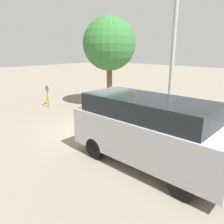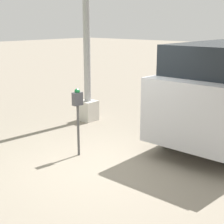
{
  "view_description": "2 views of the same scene",
  "coord_description": "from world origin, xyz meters",
  "px_view_note": "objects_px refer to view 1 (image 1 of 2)",
  "views": [
    {
      "loc": [
        6.89,
        -6.9,
        3.65
      ],
      "look_at": [
        0.44,
        0.12,
        0.89
      ],
      "focal_mm": 35.0,
      "sensor_mm": 36.0,
      "label": 1
    },
    {
      "loc": [
        -4.4,
        -4.17,
        2.64
      ],
      "look_at": [
        0.35,
        -0.05,
        0.99
      ],
      "focal_mm": 55.0,
      "sensor_mm": 36.0,
      "label": 2
    }
  ],
  "objects_px": {
    "parking_meter_far": "(47,91)",
    "street_tree": "(109,44)",
    "parked_van": "(149,129)",
    "fire_hydrant": "(47,99)",
    "lamp_post": "(171,76)",
    "parking_meter_near": "(115,106)"
  },
  "relations": [
    {
      "from": "parking_meter_far",
      "to": "parked_van",
      "type": "xyz_separation_m",
      "value": [
        8.76,
        -1.75,
        0.14
      ]
    },
    {
      "from": "parked_van",
      "to": "fire_hydrant",
      "type": "height_order",
      "value": "parked_van"
    },
    {
      "from": "parked_van",
      "to": "street_tree",
      "type": "xyz_separation_m",
      "value": [
        -6.23,
        4.82,
        2.72
      ]
    },
    {
      "from": "parking_meter_near",
      "to": "fire_hydrant",
      "type": "bearing_deg",
      "value": -172.24
    },
    {
      "from": "parked_van",
      "to": "fire_hydrant",
      "type": "xyz_separation_m",
      "value": [
        -9.53,
        2.16,
        -0.83
      ]
    },
    {
      "from": "parked_van",
      "to": "street_tree",
      "type": "distance_m",
      "value": 8.33
    },
    {
      "from": "street_tree",
      "to": "parked_van",
      "type": "bearing_deg",
      "value": -37.77
    },
    {
      "from": "lamp_post",
      "to": "parked_van",
      "type": "relative_size",
      "value": 1.27
    },
    {
      "from": "fire_hydrant",
      "to": "parking_meter_near",
      "type": "bearing_deg",
      "value": -1.28
    },
    {
      "from": "parking_meter_near",
      "to": "parking_meter_far",
      "type": "xyz_separation_m",
      "value": [
        -5.51,
        -0.27,
        0.05
      ]
    },
    {
      "from": "street_tree",
      "to": "parking_meter_far",
      "type": "bearing_deg",
      "value": -129.5
    },
    {
      "from": "parking_meter_near",
      "to": "parked_van",
      "type": "bearing_deg",
      "value": -22.87
    },
    {
      "from": "parking_meter_near",
      "to": "parked_van",
      "type": "relative_size",
      "value": 0.27
    },
    {
      "from": "parking_meter_far",
      "to": "street_tree",
      "type": "bearing_deg",
      "value": 59.55
    },
    {
      "from": "lamp_post",
      "to": "parked_van",
      "type": "xyz_separation_m",
      "value": [
        1.29,
        -3.7,
        -1.23
      ]
    },
    {
      "from": "parking_meter_near",
      "to": "parking_meter_far",
      "type": "height_order",
      "value": "parking_meter_far"
    },
    {
      "from": "lamp_post",
      "to": "fire_hydrant",
      "type": "xyz_separation_m",
      "value": [
        -8.24,
        -1.54,
        -2.05
      ]
    },
    {
      "from": "parking_meter_far",
      "to": "parked_van",
      "type": "bearing_deg",
      "value": -2.24
    },
    {
      "from": "parking_meter_near",
      "to": "street_tree",
      "type": "distance_m",
      "value": 5.01
    },
    {
      "from": "parking_meter_far",
      "to": "street_tree",
      "type": "relative_size",
      "value": 0.26
    },
    {
      "from": "parked_van",
      "to": "parking_meter_far",
      "type": "bearing_deg",
      "value": 169.24
    },
    {
      "from": "lamp_post",
      "to": "parked_van",
      "type": "height_order",
      "value": "lamp_post"
    }
  ]
}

